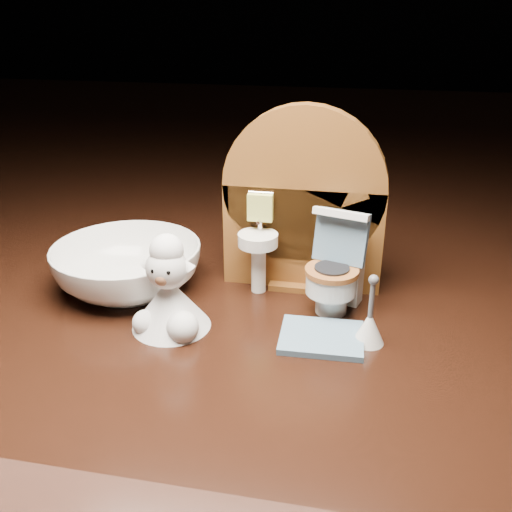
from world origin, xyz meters
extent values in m
cube|color=#37190E|center=(0.00, 0.00, -0.05)|extent=(2.50, 2.50, 0.10)
cube|color=brown|center=(0.00, 0.07, 0.04)|extent=(0.13, 0.02, 0.09)
cylinder|color=brown|center=(0.00, 0.07, 0.09)|extent=(0.13, 0.02, 0.13)
cube|color=brown|center=(0.00, 0.07, 0.00)|extent=(0.05, 0.04, 0.01)
cylinder|color=white|center=(-0.03, 0.05, 0.02)|extent=(0.01, 0.01, 0.04)
cylinder|color=white|center=(-0.03, 0.04, 0.05)|extent=(0.03, 0.03, 0.01)
cylinder|color=silver|center=(-0.03, 0.05, 0.06)|extent=(0.00, 0.00, 0.01)
cube|color=#CDD35F|center=(-0.03, 0.05, 0.07)|extent=(0.02, 0.01, 0.02)
cube|color=brown|center=(0.04, 0.06, 0.05)|extent=(0.02, 0.01, 0.02)
cylinder|color=beige|center=(0.04, 0.05, 0.05)|extent=(0.02, 0.02, 0.02)
cylinder|color=white|center=(0.03, 0.02, 0.01)|extent=(0.02, 0.02, 0.02)
cylinder|color=white|center=(0.03, 0.02, 0.03)|extent=(0.04, 0.04, 0.02)
cylinder|color=#975526|center=(0.03, 0.02, 0.04)|extent=(0.04, 0.04, 0.00)
cube|color=white|center=(0.03, 0.04, 0.02)|extent=(0.04, 0.02, 0.05)
cube|color=slate|center=(0.03, 0.04, 0.06)|extent=(0.04, 0.02, 0.04)
cube|color=white|center=(0.03, 0.03, 0.08)|extent=(0.04, 0.02, 0.01)
cylinder|color=#ADD125|center=(0.04, 0.04, 0.05)|extent=(0.01, 0.01, 0.01)
cube|color=slate|center=(0.03, -0.02, 0.00)|extent=(0.06, 0.05, 0.00)
cone|color=white|center=(0.06, -0.02, 0.01)|extent=(0.02, 0.02, 0.02)
cylinder|color=#59595B|center=(0.06, -0.02, 0.03)|extent=(0.00, 0.00, 0.03)
sphere|color=#59595B|center=(0.06, -0.02, 0.05)|extent=(0.01, 0.01, 0.01)
cone|color=white|center=(-0.09, -0.02, 0.02)|extent=(0.06, 0.06, 0.04)
sphere|color=white|center=(-0.07, -0.04, 0.01)|extent=(0.02, 0.02, 0.02)
sphere|color=white|center=(-0.10, -0.03, 0.01)|extent=(0.02, 0.02, 0.02)
sphere|color=white|center=(-0.09, -0.02, 0.05)|extent=(0.03, 0.03, 0.03)
sphere|color=#945F3E|center=(-0.09, -0.03, 0.05)|extent=(0.01, 0.01, 0.01)
sphere|color=white|center=(-0.09, -0.02, 0.06)|extent=(0.02, 0.02, 0.02)
cone|color=white|center=(-0.10, -0.02, 0.05)|extent=(0.01, 0.01, 0.01)
cone|color=white|center=(-0.07, -0.02, 0.05)|extent=(0.01, 0.01, 0.01)
sphere|color=black|center=(-0.09, -0.04, 0.05)|extent=(0.00, 0.00, 0.00)
sphere|color=black|center=(-0.08, -0.03, 0.05)|extent=(0.00, 0.00, 0.00)
imported|color=white|center=(-0.14, 0.03, 0.02)|extent=(0.13, 0.13, 0.04)
camera|label=1|loc=(0.05, -0.37, 0.22)|focal=40.00mm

